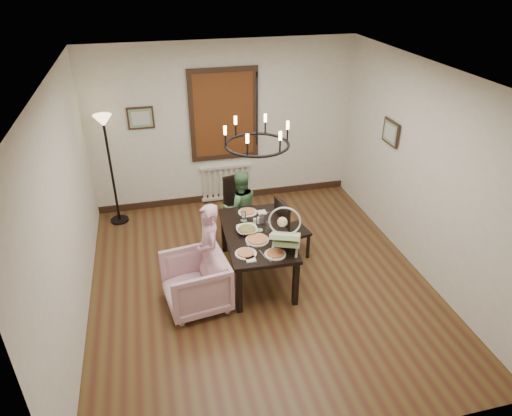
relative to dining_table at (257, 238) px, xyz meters
name	(u,v)px	position (x,y,z in m)	size (l,w,h in m)	color
room_shell	(253,178)	(0.00, 0.22, 0.78)	(4.51, 5.00, 2.81)	brown
dining_table	(257,238)	(0.00, 0.00, 0.00)	(0.90, 1.53, 0.70)	black
chair_far	(241,207)	(0.03, 1.15, -0.14)	(0.42, 0.42, 0.95)	black
chair_right	(293,228)	(0.63, 0.36, -0.14)	(0.41, 0.41, 0.94)	black
armchair	(196,283)	(-0.89, -0.42, -0.26)	(0.76, 0.78, 0.71)	#CE9DA8
elderly_woman	(209,258)	(-0.67, -0.21, -0.08)	(0.39, 0.26, 1.08)	#CF92A5
seated_man	(240,213)	(-0.03, 0.93, -0.13)	(0.47, 0.37, 0.97)	#4B7D4A
baby_bouncer	(286,235)	(0.27, -0.42, 0.28)	(0.42, 0.59, 0.39)	#BBD794
salad_bowl	(247,230)	(-0.13, 0.04, 0.13)	(0.34, 0.34, 0.08)	white
pizza_platter	(257,240)	(-0.04, -0.19, 0.10)	(0.30, 0.30, 0.04)	tan
drinking_glass	(269,227)	(0.16, 0.00, 0.16)	(0.07, 0.07, 0.15)	silver
window_blinds	(224,115)	(0.00, 2.31, 0.98)	(1.00, 0.03, 1.40)	brown
radiator	(226,182)	(0.00, 2.33, -0.27)	(0.92, 0.12, 0.62)	silver
picture_back	(141,118)	(-1.35, 2.32, 1.03)	(0.42, 0.03, 0.36)	black
picture_right	(391,133)	(2.21, 0.75, 1.03)	(0.42, 0.03, 0.36)	black
floor_lamp	(112,172)	(-1.90, 2.00, 0.28)	(0.30, 0.30, 1.80)	black
chandelier	(257,144)	(0.00, 0.00, 1.33)	(0.80, 0.80, 0.04)	black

